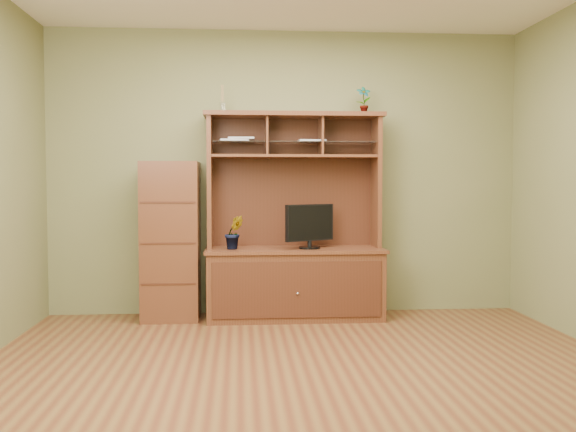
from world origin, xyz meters
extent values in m
cube|color=#582D19|center=(0.00, 0.00, -0.01)|extent=(4.50, 4.00, 0.02)
cube|color=olive|center=(0.00, 2.01, 1.35)|extent=(4.50, 0.02, 2.70)
cube|color=olive|center=(0.00, -2.01, 1.35)|extent=(4.50, 0.02, 2.70)
cube|color=#482314|center=(0.06, 1.71, 0.31)|extent=(1.60, 0.55, 0.62)
cube|color=#3B1D10|center=(0.06, 1.42, 0.31)|extent=(1.50, 0.01, 0.50)
sphere|color=silver|center=(0.06, 1.41, 0.28)|extent=(0.02, 0.02, 0.02)
cube|color=#482314|center=(0.06, 1.71, 0.64)|extent=(1.64, 0.59, 0.03)
cube|color=#482314|center=(-0.72, 1.80, 1.27)|extent=(0.04, 0.35, 1.25)
cube|color=#482314|center=(0.84, 1.80, 1.27)|extent=(0.04, 0.35, 1.25)
cube|color=#3B1D10|center=(0.06, 1.97, 1.27)|extent=(1.52, 0.02, 1.25)
cube|color=#482314|center=(0.06, 1.80, 1.88)|extent=(1.66, 0.40, 0.04)
cube|color=#482314|center=(0.06, 1.80, 1.50)|extent=(1.52, 0.32, 0.02)
cube|color=#482314|center=(-0.19, 1.80, 1.69)|extent=(0.02, 0.31, 0.35)
cube|color=#482314|center=(0.32, 1.80, 1.69)|extent=(0.02, 0.31, 0.35)
cube|color=silver|center=(0.06, 1.79, 1.63)|extent=(1.50, 0.27, 0.01)
cylinder|color=black|center=(0.19, 1.65, 0.66)|extent=(0.20, 0.20, 0.02)
cylinder|color=black|center=(0.19, 1.65, 0.70)|extent=(0.04, 0.04, 0.06)
cube|color=black|center=(0.19, 1.65, 0.89)|extent=(0.46, 0.29, 0.33)
imported|color=#316221|center=(-0.49, 1.65, 0.80)|extent=(0.19, 0.17, 0.31)
imported|color=#336C26|center=(0.72, 1.80, 2.03)|extent=(0.14, 0.09, 0.26)
cylinder|color=silver|center=(-0.60, 1.80, 1.95)|extent=(0.05, 0.05, 0.09)
cylinder|color=tan|center=(-0.60, 1.80, 2.07)|extent=(0.03, 0.03, 0.16)
cube|color=#B5B5BA|center=(-0.49, 1.80, 1.64)|extent=(0.28, 0.22, 0.02)
cube|color=#B5B5BA|center=(-0.42, 1.80, 1.66)|extent=(0.25, 0.19, 0.02)
cube|color=#B5B5BA|center=(0.23, 1.80, 1.64)|extent=(0.26, 0.21, 0.02)
cube|color=#482314|center=(-1.07, 1.75, 0.72)|extent=(0.52, 0.46, 1.44)
cube|color=#3B1D10|center=(-1.07, 1.51, 0.36)|extent=(0.48, 0.01, 0.02)
cube|color=#3B1D10|center=(-1.07, 1.51, 0.72)|extent=(0.48, 0.01, 0.01)
cube|color=#3B1D10|center=(-1.07, 1.51, 1.08)|extent=(0.48, 0.01, 0.02)
camera|label=1|loc=(-0.44, -4.16, 1.26)|focal=40.00mm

